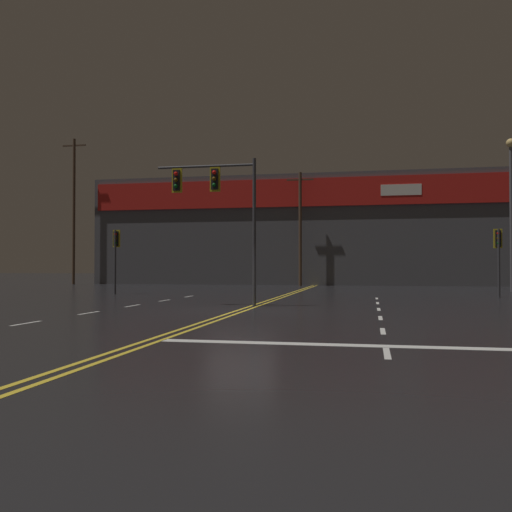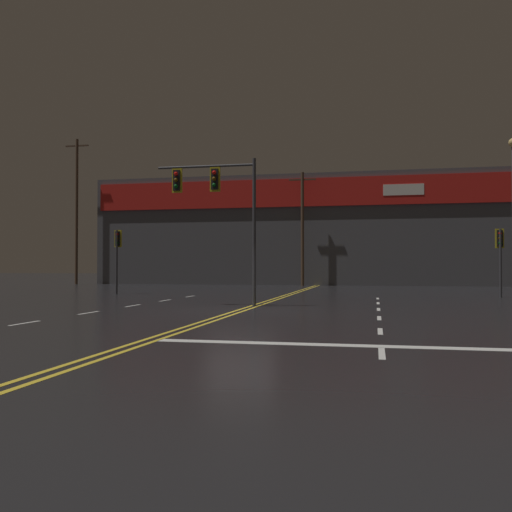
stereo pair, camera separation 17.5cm
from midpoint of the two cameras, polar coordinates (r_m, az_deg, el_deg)
The scene contains 8 objects.
ground_plane at distance 20.21m, azimuth -1.88°, elevation -5.53°, with size 200.00×200.00×0.00m, color black.
road_markings at distance 18.58m, azimuth -0.26°, elevation -5.91°, with size 14.35×60.00×0.01m.
traffic_signal_median at distance 23.12m, azimuth -4.35°, elevation 6.15°, with size 4.10×0.36×5.88m.
traffic_signal_corner_northwest at distance 33.65m, azimuth -13.98°, elevation 0.89°, with size 0.42×0.36×3.68m.
traffic_signal_corner_northeast at distance 31.57m, azimuth 22.92°, elevation 0.84°, with size 0.42×0.36×3.50m.
streetlight_median_approach at distance 39.46m, azimuth 24.04°, elevation 5.69°, with size 0.56×0.56×9.66m.
building_backdrop at distance 52.64m, azimuth 6.35°, elevation 2.38°, with size 39.74×10.23×9.41m.
utility_pole_row at distance 46.84m, azimuth 5.32°, elevation 4.47°, with size 45.93×0.26×12.96m.
Camera 1 is at (4.54, -19.63, 1.58)m, focal length 40.00 mm.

